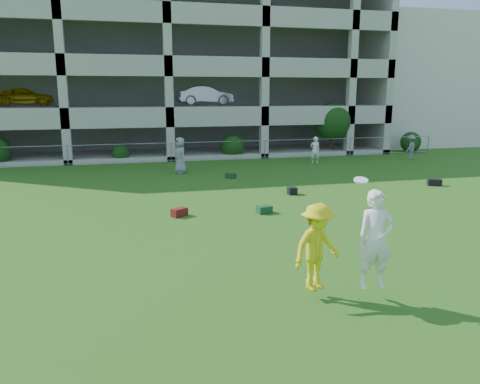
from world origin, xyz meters
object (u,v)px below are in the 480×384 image
object	(u,v)px
bystander_f	(411,147)
crate_d	(292,191)
parking_garage	(157,68)
bystander_c	(180,155)
frisbee_contest	(336,245)
stucco_building	(418,83)
bystander_e	(315,150)

from	to	relation	value
bystander_f	crate_d	world-z (taller)	bystander_f
bystander_f	parking_garage	size ratio (longest dim) A/B	0.05
bystander_c	crate_d	world-z (taller)	bystander_c
bystander_f	parking_garage	world-z (taller)	parking_garage
bystander_c	parking_garage	distance (m)	13.97
crate_d	frisbee_contest	distance (m)	10.19
bystander_c	bystander_f	world-z (taller)	bystander_c
stucco_building	parking_garage	bearing A→B (deg)	-179.25
frisbee_contest	bystander_e	bearing A→B (deg)	68.21
bystander_c	crate_d	distance (m)	7.47
bystander_c	crate_d	xyz separation A→B (m)	(3.89, -6.33, -0.79)
stucco_building	crate_d	world-z (taller)	stucco_building
bystander_c	parking_garage	bearing A→B (deg)	164.56
frisbee_contest	parking_garage	bearing A→B (deg)	92.42
bystander_e	parking_garage	size ratio (longest dim) A/B	0.05
stucco_building	bystander_f	distance (m)	15.01
bystander_c	bystander_f	xyz separation A→B (m)	(14.70, 1.53, -0.16)
stucco_building	bystander_c	distance (m)	26.85
bystander_f	parking_garage	xyz separation A→B (m)	(-14.75, 11.49, 5.23)
crate_d	bystander_c	bearing A→B (deg)	121.55
bystander_f	frisbee_contest	bearing A→B (deg)	19.48
stucco_building	bystander_c	xyz separation A→B (m)	(-22.96, -13.32, -4.06)
bystander_f	frisbee_contest	size ratio (longest dim) A/B	0.65
stucco_building	bystander_e	bearing A→B (deg)	-141.41
stucco_building	frisbee_contest	size ratio (longest dim) A/B	6.65
bystander_c	parking_garage	size ratio (longest dim) A/B	0.06
crate_d	frisbee_contest	size ratio (longest dim) A/B	0.15
bystander_c	bystander_f	bearing A→B (deg)	80.27
frisbee_contest	parking_garage	xyz separation A→B (m)	(-1.23, 29.12, 4.82)
bystander_e	frisbee_contest	bearing A→B (deg)	78.96
bystander_c	frisbee_contest	distance (m)	16.15
stucco_building	frisbee_contest	xyz separation A→B (m)	(-21.78, -29.42, -3.81)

